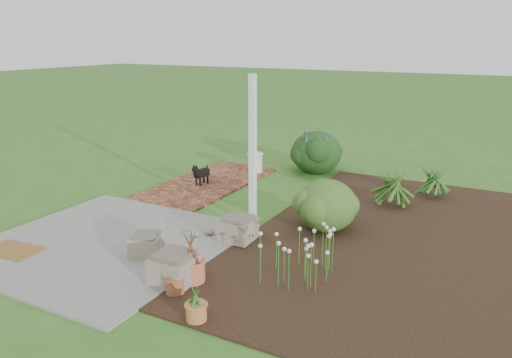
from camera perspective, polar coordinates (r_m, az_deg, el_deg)
The scene contains 19 objects.
ground at distance 8.55m, azimuth -2.47°, elevation -4.99°, with size 80.00×80.00×0.00m, color #336720.
concrete_patio at distance 8.00m, azimuth -16.83°, elevation -7.05°, with size 3.50×3.50×0.04m, color slate.
brick_path at distance 10.81m, azimuth -5.45°, elevation -0.44°, with size 1.60×3.50×0.04m, color #5B2E1C.
garden_bed at distance 8.11m, azimuth 14.89°, elevation -6.62°, with size 4.00×7.00×0.03m, color black.
veranda_post at distance 8.13m, azimuth -0.39°, elevation 3.13°, with size 0.10×0.10×2.50m, color white.
stone_trough_near at distance 7.36m, azimuth -12.40°, elevation -7.43°, with size 0.41×0.41×0.28m, color gray.
stone_trough_mid at distance 6.50m, azimuth -9.29°, elevation -10.17°, with size 0.52×0.52×0.34m, color #746356.
stone_trough_far at distance 7.69m, azimuth -2.06°, elevation -5.82°, with size 0.48×0.48×0.32m, color gray.
coir_doormat at distance 8.16m, azimuth -25.99°, elevation -7.33°, with size 0.78×0.50×0.02m, color brown.
black_dog at distance 10.56m, azimuth -6.36°, elevation 0.71°, with size 0.18×0.51×0.44m.
cream_ceramic_urn at distance 11.52m, azimuth -0.09°, elevation 1.87°, with size 0.32×0.32×0.43m, color beige.
evergreen_shrub at distance 8.13m, azimuth 7.99°, elevation -2.84°, with size 1.01×1.01×0.85m, color #153C0E.
agapanthus_clump_back at distance 9.53m, azimuth 15.36°, elevation -0.27°, with size 1.01×1.01×0.91m, color #143D0E, non-canonical shape.
agapanthus_clump_front at distance 10.31m, azimuth 19.66°, elevation 0.25°, with size 0.90×0.90×0.80m, color #143A10, non-canonical shape.
pink_flower_patch at distance 6.52m, azimuth 5.20°, elevation -8.60°, with size 0.99×0.99×0.64m, color #113D0F, non-canonical shape.
terracotta_pot_bronze at distance 6.53m, azimuth -7.40°, elevation -10.33°, with size 0.35×0.35×0.28m, color #B4603C.
terracotta_pot_small_left at distance 5.73m, azimuth -6.84°, elevation -14.84°, with size 0.23×0.23×0.20m, color #A86839.
terracotta_pot_small_right at distance 6.31m, azimuth -9.25°, elevation -11.88°, with size 0.23×0.23×0.20m, color brown.
purple_flowering_bush at distance 11.68m, azimuth 6.92°, elevation 3.16°, with size 1.17×1.17×0.99m, color black.
Camera 1 is at (4.13, -6.84, 3.04)m, focal length 35.00 mm.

